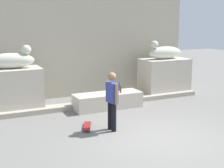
{
  "coord_description": "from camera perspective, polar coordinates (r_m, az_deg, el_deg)",
  "views": [
    {
      "loc": [
        -4.5,
        -6.65,
        3.08
      ],
      "look_at": [
        -0.34,
        2.13,
        1.1
      ],
      "focal_mm": 50.61,
      "sensor_mm": 36.0,
      "label": 1
    }
  ],
  "objects": [
    {
      "name": "skateboard",
      "position": [
        9.23,
        -4.53,
        -7.6
      ],
      "size": [
        0.51,
        0.81,
        0.08
      ],
      "rotation": [
        0.0,
        0.0,
        4.29
      ],
      "color": "maroon",
      "rests_on": "ground_plane"
    },
    {
      "name": "ledge_block",
      "position": [
        11.19,
        -0.78,
        -3.01
      ],
      "size": [
        2.43,
        0.82,
        0.55
      ],
      "primitive_type": "cube",
      "color": "beige",
      "rests_on": "ground_plane"
    },
    {
      "name": "statue_reclining_right",
      "position": [
        13.32,
        9.44,
        5.7
      ],
      "size": [
        1.63,
        0.65,
        0.78
      ],
      "rotation": [
        0.0,
        0.0,
        3.2
      ],
      "color": "beige",
      "rests_on": "pedestal_right"
    },
    {
      "name": "stair_step",
      "position": [
        11.64,
        -1.71,
        -3.41
      ],
      "size": [
        8.19,
        0.5,
        0.17
      ],
      "primitive_type": "cube",
      "color": "#A9A08F",
      "rests_on": "ground_plane"
    },
    {
      "name": "pedestal_right",
      "position": [
        13.49,
        9.42,
        1.38
      ],
      "size": [
        1.98,
        1.13,
        1.48
      ],
      "primitive_type": "cube",
      "color": "beige",
      "rests_on": "ground_plane"
    },
    {
      "name": "bottle_blue",
      "position": [
        11.46,
        1.36,
        -0.56
      ],
      "size": [
        0.07,
        0.07,
        0.32
      ],
      "color": "#194C99",
      "rests_on": "ledge_block"
    },
    {
      "name": "skater",
      "position": [
        8.8,
        -0.0,
        -2.68
      ],
      "size": [
        0.24,
        0.54,
        1.67
      ],
      "rotation": [
        0.0,
        0.0,
        4.82
      ],
      "color": "black",
      "rests_on": "ground_plane"
    },
    {
      "name": "statue_reclining_left",
      "position": [
        11.06,
        -17.79,
        4.13
      ],
      "size": [
        1.66,
        0.76,
        0.78
      ],
      "rotation": [
        0.0,
        0.0,
        -0.13
      ],
      "color": "beige",
      "rests_on": "pedestal_left"
    },
    {
      "name": "ground_plane",
      "position": [
        8.6,
        8.26,
        -9.6
      ],
      "size": [
        40.0,
        40.0,
        0.0
      ],
      "primitive_type": "plane",
      "color": "slate"
    },
    {
      "name": "bottle_clear",
      "position": [
        11.34,
        0.06,
        -0.79
      ],
      "size": [
        0.07,
        0.07,
        0.29
      ],
      "color": "silver",
      "rests_on": "ledge_block"
    },
    {
      "name": "pedestal_left",
      "position": [
        11.23,
        -17.65,
        -1.06
      ],
      "size": [
        1.98,
        1.13,
        1.48
      ],
      "primitive_type": "cube",
      "color": "beige",
      "rests_on": "ground_plane"
    },
    {
      "name": "facade_wall",
      "position": [
        13.16,
        -5.5,
        13.07
      ],
      "size": [
        9.3,
        0.6,
        6.89
      ],
      "primitive_type": "cube",
      "color": "#B6AE96",
      "rests_on": "ground_plane"
    },
    {
      "name": "bottle_brown",
      "position": [
        11.12,
        1.56,
        -1.01
      ],
      "size": [
        0.06,
        0.06,
        0.3
      ],
      "color": "#593314",
      "rests_on": "ledge_block"
    }
  ]
}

